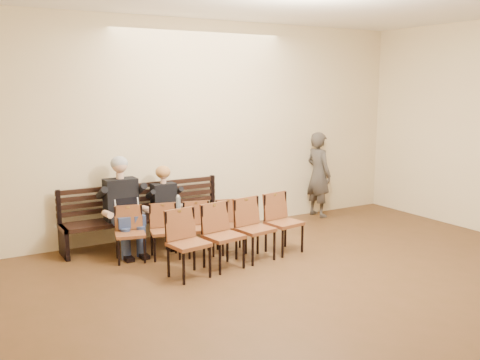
# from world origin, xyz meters

# --- Properties ---
(ground) EXTENTS (10.00, 10.00, 0.00)m
(ground) POSITION_xyz_m (0.00, 0.00, 0.00)
(ground) COLOR #56341D
(ground) RESTS_ON ground
(room_walls) EXTENTS (8.02, 10.01, 3.51)m
(room_walls) POSITION_xyz_m (0.00, 0.79, 2.54)
(room_walls) COLOR beige
(room_walls) RESTS_ON ground
(bench) EXTENTS (2.60, 0.90, 0.45)m
(bench) POSITION_xyz_m (-1.12, 4.65, 0.23)
(bench) COLOR black
(bench) RESTS_ON ground
(seated_man) EXTENTS (0.59, 0.82, 1.42)m
(seated_man) POSITION_xyz_m (-1.52, 4.53, 0.71)
(seated_man) COLOR black
(seated_man) RESTS_ON ground
(seated_woman) EXTENTS (0.46, 0.64, 1.08)m
(seated_woman) POSITION_xyz_m (-0.84, 4.53, 0.54)
(seated_woman) COLOR black
(seated_woman) RESTS_ON ground
(laptop) EXTENTS (0.38, 0.30, 0.26)m
(laptop) POSITION_xyz_m (-1.48, 4.33, 0.58)
(laptop) COLOR silver
(laptop) RESTS_ON bench
(water_bottle) EXTENTS (0.08, 0.08, 0.24)m
(water_bottle) POSITION_xyz_m (-0.74, 4.30, 0.57)
(water_bottle) COLOR silver
(water_bottle) RESTS_ON bench
(bag) EXTENTS (0.47, 0.39, 0.29)m
(bag) POSITION_xyz_m (0.72, 4.75, 0.15)
(bag) COLOR black
(bag) RESTS_ON ground
(passerby) EXTENTS (0.49, 0.70, 1.83)m
(passerby) POSITION_xyz_m (2.32, 4.75, 0.92)
(passerby) COLOR #3D3732
(passerby) RESTS_ON ground
(chair_row_front) EXTENTS (1.93, 0.86, 0.77)m
(chair_row_front) POSITION_xyz_m (-0.89, 3.82, 0.39)
(chair_row_front) COLOR brown
(chair_row_front) RESTS_ON ground
(chair_row_back) EXTENTS (2.19, 0.80, 0.88)m
(chair_row_back) POSITION_xyz_m (-0.34, 3.11, 0.44)
(chair_row_back) COLOR brown
(chair_row_back) RESTS_ON ground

